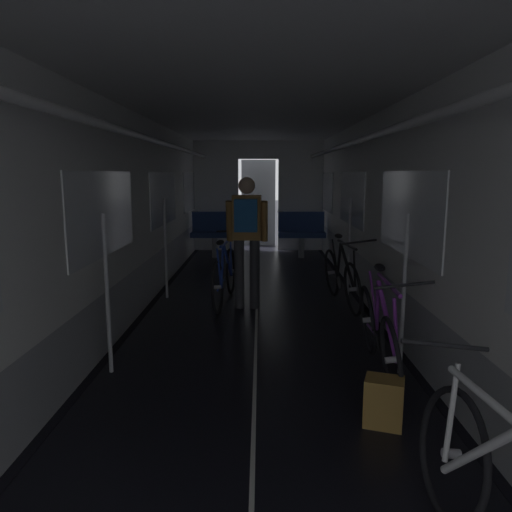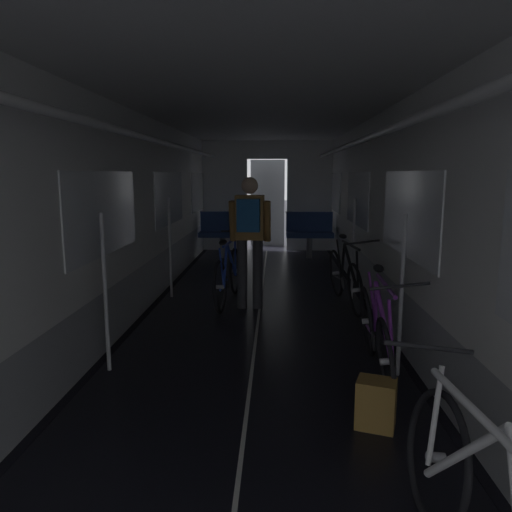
# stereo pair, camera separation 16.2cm
# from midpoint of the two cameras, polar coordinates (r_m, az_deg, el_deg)

# --- Properties ---
(train_car_shell) EXTENTS (3.14, 12.34, 2.57)m
(train_car_shell) POSITION_cam_midpoint_polar(r_m,az_deg,el_deg) (5.53, -0.80, 9.37)
(train_car_shell) COLOR black
(train_car_shell) RESTS_ON ground
(bench_seat_far_left) EXTENTS (0.98, 0.51, 0.95)m
(bench_seat_far_left) POSITION_cam_midpoint_polar(r_m,az_deg,el_deg) (10.12, -5.34, 3.05)
(bench_seat_far_left) COLOR gray
(bench_seat_far_left) RESTS_ON ground
(bench_seat_far_right) EXTENTS (0.98, 0.51, 0.95)m
(bench_seat_far_right) POSITION_cam_midpoint_polar(r_m,az_deg,el_deg) (10.10, 4.89, 3.04)
(bench_seat_far_right) COLOR gray
(bench_seat_far_right) RESTS_ON ground
(bicycle_purple) EXTENTS (0.44, 1.69, 0.95)m
(bicycle_purple) POSITION_cam_midpoint_polar(r_m,az_deg,el_deg) (4.33, 13.21, -8.68)
(bicycle_purple) COLOR black
(bicycle_purple) RESTS_ON ground
(bicycle_black) EXTENTS (0.48, 1.69, 0.95)m
(bicycle_black) POSITION_cam_midpoint_polar(r_m,az_deg,el_deg) (6.50, 9.33, -2.40)
(bicycle_black) COLOR black
(bicycle_black) RESTS_ON ground
(person_cyclist_aisle) EXTENTS (0.54, 0.38, 1.69)m
(person_cyclist_aisle) POSITION_cam_midpoint_polar(r_m,az_deg,el_deg) (6.13, -1.86, 3.00)
(person_cyclist_aisle) COLOR #2D2D33
(person_cyclist_aisle) RESTS_ON ground
(bicycle_blue_in_aisle) EXTENTS (0.44, 1.69, 0.94)m
(bicycle_blue_in_aisle) POSITION_cam_midpoint_polar(r_m,az_deg,el_deg) (6.52, -4.43, -2.25)
(bicycle_blue_in_aisle) COLOR black
(bicycle_blue_in_aisle) RESTS_ON ground
(backpack_on_floor) EXTENTS (0.31, 0.27, 0.34)m
(backpack_on_floor) POSITION_cam_midpoint_polar(r_m,az_deg,el_deg) (3.58, 13.51, -16.37)
(backpack_on_floor) COLOR olive
(backpack_on_floor) RESTS_ON ground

